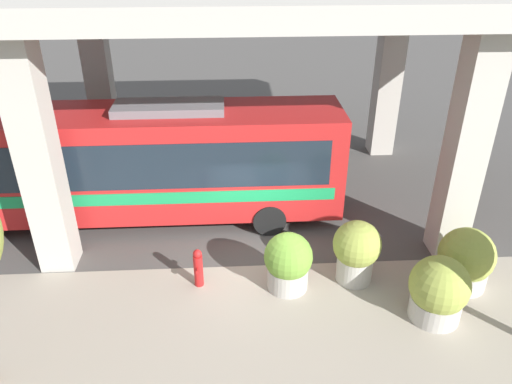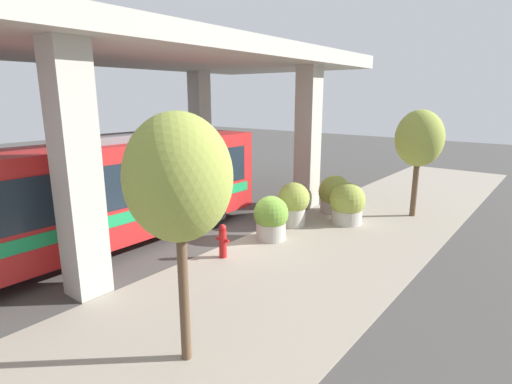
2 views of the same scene
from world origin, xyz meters
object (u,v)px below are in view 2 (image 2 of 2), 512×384
object	(u,v)px
fire_hydrant	(223,241)
planter_front	(271,218)
bus	(99,191)
planter_middle	(294,203)
planter_back	(347,204)
planter_extra	(335,195)
street_tree_far	(179,179)
street_tree_near	(419,139)

from	to	relation	value
fire_hydrant	planter_front	size ratio (longest dim) A/B	0.70
bus	fire_hydrant	world-z (taller)	bus
planter_front	planter_middle	size ratio (longest dim) A/B	0.91
bus	planter_back	xyz separation A→B (m)	(-4.98, -7.81, -1.25)
fire_hydrant	planter_extra	world-z (taller)	planter_extra
fire_hydrant	planter_middle	world-z (taller)	planter_middle
bus	planter_front	xyz separation A→B (m)	(-3.66, -4.40, -1.27)
street_tree_far	bus	bearing A→B (deg)	-18.22
planter_middle	planter_extra	world-z (taller)	planter_middle
fire_hydrant	planter_back	bearing A→B (deg)	-104.90
street_tree_near	street_tree_far	bearing A→B (deg)	88.10
planter_front	planter_middle	bearing A→B (deg)	-83.44
bus	planter_extra	size ratio (longest dim) A/B	7.65
fire_hydrant	planter_front	xyz separation A→B (m)	(-0.21, -2.31, 0.24)
planter_extra	street_tree_far	bearing A→B (deg)	102.89
planter_extra	street_tree_far	size ratio (longest dim) A/B	0.35
planter_front	planter_middle	distance (m)	1.82
planter_back	planter_extra	bearing A→B (deg)	-44.91
bus	planter_middle	world-z (taller)	bus
bus	street_tree_far	world-z (taller)	street_tree_far
planter_back	planter_extra	xyz separation A→B (m)	(1.17, -1.17, -0.02)
bus	street_tree_near	size ratio (longest dim) A/B	2.81
bus	planter_front	world-z (taller)	bus
planter_extra	planter_middle	bearing A→B (deg)	82.69
planter_middle	street_tree_near	bearing A→B (deg)	-127.33
fire_hydrant	street_tree_near	xyz separation A→B (m)	(-3.31, -8.45, 2.76)
fire_hydrant	street_tree_far	xyz separation A→B (m)	(-2.89, 4.17, 3.06)
planter_front	planter_extra	bearing A→B (deg)	-91.86
planter_middle	street_tree_far	size ratio (longest dim) A/B	0.37
planter_front	planter_extra	world-z (taller)	planter_extra
planter_front	street_tree_far	distance (m)	7.56
planter_back	bus	bearing A→B (deg)	57.47
planter_middle	street_tree_far	distance (m)	9.18
bus	planter_middle	bearing A→B (deg)	-119.15
bus	fire_hydrant	bearing A→B (deg)	-148.95
planter_middle	planter_back	world-z (taller)	planter_middle
fire_hydrant	planter_back	distance (m)	5.93
bus	street_tree_far	size ratio (longest dim) A/B	2.64
fire_hydrant	street_tree_near	world-z (taller)	street_tree_near
bus	planter_middle	xyz separation A→B (m)	(-3.46, -6.20, -1.13)
planter_middle	fire_hydrant	bearing A→B (deg)	90.02
planter_middle	planter_extra	size ratio (longest dim) A/B	1.06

